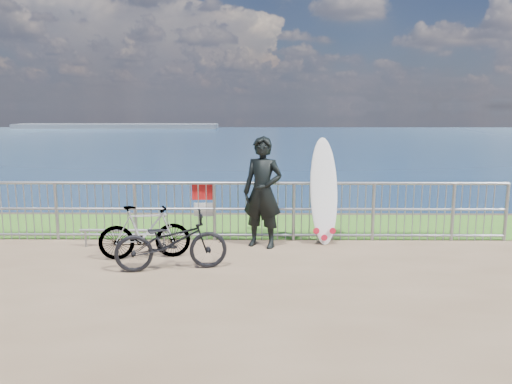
{
  "coord_description": "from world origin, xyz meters",
  "views": [
    {
      "loc": [
        0.38,
        -7.62,
        2.52
      ],
      "look_at": [
        0.29,
        1.2,
        1.0
      ],
      "focal_mm": 35.0,
      "sensor_mm": 36.0,
      "label": 1
    }
  ],
  "objects_px": {
    "bicycle_near": "(171,241)",
    "bicycle_far": "(145,232)",
    "surfboard": "(324,195)",
    "surfer": "(263,192)"
  },
  "relations": [
    {
      "from": "surfboard",
      "to": "bicycle_far",
      "type": "relative_size",
      "value": 1.31
    },
    {
      "from": "bicycle_near",
      "to": "bicycle_far",
      "type": "distance_m",
      "value": 0.8
    },
    {
      "from": "surfer",
      "to": "bicycle_far",
      "type": "height_order",
      "value": "surfer"
    },
    {
      "from": "surfboard",
      "to": "bicycle_near",
      "type": "relative_size",
      "value": 1.14
    },
    {
      "from": "bicycle_far",
      "to": "surfer",
      "type": "bearing_deg",
      "value": -79.33
    },
    {
      "from": "surfer",
      "to": "bicycle_near",
      "type": "xyz_separation_m",
      "value": [
        -1.42,
        -1.34,
        -0.55
      ]
    },
    {
      "from": "surfer",
      "to": "surfboard",
      "type": "xyz_separation_m",
      "value": [
        1.13,
        0.26,
        -0.09
      ]
    },
    {
      "from": "bicycle_near",
      "to": "bicycle_far",
      "type": "xyz_separation_m",
      "value": [
        -0.55,
        0.58,
        -0.0
      ]
    },
    {
      "from": "surfboard",
      "to": "bicycle_near",
      "type": "bearing_deg",
      "value": -147.92
    },
    {
      "from": "bicycle_far",
      "to": "bicycle_near",
      "type": "bearing_deg",
      "value": -147.09
    }
  ]
}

